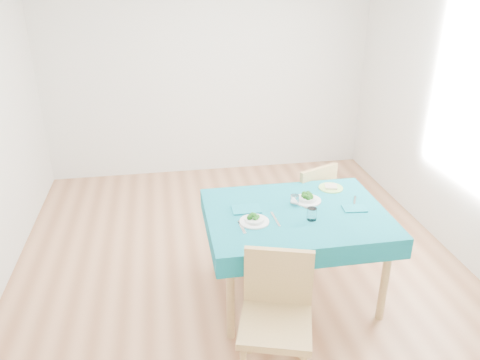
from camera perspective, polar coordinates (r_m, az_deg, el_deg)
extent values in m
cube|color=brown|center=(4.29, 0.00, -10.50)|extent=(4.00, 4.50, 0.02)
cube|color=silver|center=(5.85, -3.90, 13.61)|extent=(4.00, 0.02, 2.70)
cube|color=silver|center=(1.75, 13.26, -15.49)|extent=(4.00, 0.02, 2.70)
cube|color=silver|center=(4.47, 26.41, 7.68)|extent=(0.02, 4.50, 2.70)
cube|color=#095B6A|center=(3.78, 6.61, -8.92)|extent=(1.37, 1.04, 0.76)
cube|color=#A7854E|center=(2.97, 4.44, -15.35)|extent=(0.57, 0.59, 1.11)
cube|color=#A7854E|center=(4.42, 7.74, -1.74)|extent=(0.56, 0.58, 1.03)
cube|color=silver|center=(3.35, 0.27, -5.84)|extent=(0.03, 0.17, 0.00)
cube|color=silver|center=(3.47, 4.35, -4.77)|extent=(0.03, 0.22, 0.00)
cube|color=silver|center=(3.70, 7.38, -2.97)|extent=(0.09, 0.17, 0.00)
cube|color=silver|center=(3.82, 13.79, -2.59)|extent=(0.11, 0.20, 0.00)
cube|color=#0D6775|center=(3.58, 0.76, -3.59)|extent=(0.22, 0.15, 0.01)
cube|color=#0D6775|center=(3.70, 13.78, -3.39)|extent=(0.19, 0.14, 0.01)
cylinder|color=white|center=(3.66, 6.68, -2.47)|extent=(0.07, 0.07, 0.09)
cylinder|color=white|center=(3.48, 8.75, -4.12)|extent=(0.07, 0.07, 0.09)
cylinder|color=#A9E56F|center=(4.00, 11.02, -0.94)|extent=(0.20, 0.20, 0.01)
cube|color=beige|center=(4.00, 11.03, -0.78)|extent=(0.12, 0.12, 0.01)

